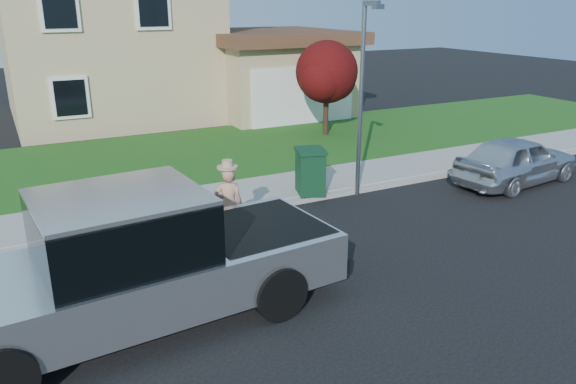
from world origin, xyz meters
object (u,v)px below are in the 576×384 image
object	(u,v)px
pickup_truck	(134,265)
trash_bin	(310,171)
ornamental_tree	(327,75)
street_lamp	(363,90)
woman	(229,203)
sedan	(517,160)

from	to	relation	value
pickup_truck	trash_bin	size ratio (longest dim) A/B	5.86
ornamental_tree	trash_bin	size ratio (longest dim) A/B	2.96
street_lamp	trash_bin	bearing A→B (deg)	157.59
pickup_truck	woman	distance (m)	3.43
sedan	street_lamp	bearing A→B (deg)	68.69
pickup_truck	ornamental_tree	world-z (taller)	ornamental_tree
ornamental_tree	trash_bin	distance (m)	7.18
pickup_truck	sedan	xyz separation A→B (m)	(11.07, 2.35, -0.34)
pickup_truck	ornamental_tree	bearing A→B (deg)	41.46
ornamental_tree	woman	bearing A→B (deg)	-133.04
sedan	street_lamp	world-z (taller)	street_lamp
sedan	trash_bin	size ratio (longest dim) A/B	3.43
ornamental_tree	street_lamp	world-z (taller)	street_lamp
sedan	ornamental_tree	distance (m)	7.72
woman	street_lamp	distance (m)	4.69
sedan	trash_bin	xyz separation A→B (m)	(-5.70, 1.58, 0.06)
pickup_truck	woman	world-z (taller)	pickup_truck
trash_bin	street_lamp	xyz separation A→B (m)	(1.24, -0.40, 2.04)
pickup_truck	street_lamp	world-z (taller)	street_lamp
sedan	trash_bin	distance (m)	5.91
ornamental_tree	street_lamp	size ratio (longest dim) A/B	0.71
ornamental_tree	trash_bin	world-z (taller)	ornamental_tree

